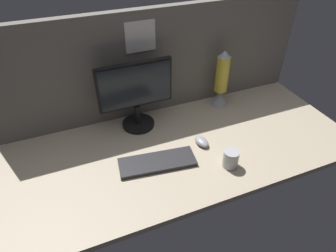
{
  "coord_description": "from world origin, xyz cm",
  "views": [
    {
      "loc": [
        -50.06,
        -104.79,
        101.8
      ],
      "look_at": [
        -6.28,
        0.0,
        14.0
      ],
      "focal_mm": 31.45,
      "sensor_mm": 36.0,
      "label": 1
    }
  ],
  "objects_px": {
    "monitor": "(136,93)",
    "lava_lamp": "(221,83)",
    "keyboard": "(157,162)",
    "mug_steel": "(231,159)",
    "mouse": "(202,141)"
  },
  "relations": [
    {
      "from": "monitor",
      "to": "keyboard",
      "type": "distance_m",
      "value": 0.39
    },
    {
      "from": "keyboard",
      "to": "mouse",
      "type": "bearing_deg",
      "value": 18.15
    },
    {
      "from": "keyboard",
      "to": "mug_steel",
      "type": "xyz_separation_m",
      "value": [
        0.32,
        -0.14,
        0.04
      ]
    },
    {
      "from": "mouse",
      "to": "mug_steel",
      "type": "relative_size",
      "value": 1.06
    },
    {
      "from": "mouse",
      "to": "mug_steel",
      "type": "xyz_separation_m",
      "value": [
        0.05,
        -0.19,
        0.03
      ]
    },
    {
      "from": "keyboard",
      "to": "lava_lamp",
      "type": "height_order",
      "value": "lava_lamp"
    },
    {
      "from": "keyboard",
      "to": "lava_lamp",
      "type": "xyz_separation_m",
      "value": [
        0.54,
        0.35,
        0.14
      ]
    },
    {
      "from": "keyboard",
      "to": "mug_steel",
      "type": "bearing_deg",
      "value": -16.36
    },
    {
      "from": "monitor",
      "to": "lava_lamp",
      "type": "bearing_deg",
      "value": 1.5
    },
    {
      "from": "monitor",
      "to": "mug_steel",
      "type": "height_order",
      "value": "monitor"
    },
    {
      "from": "keyboard",
      "to": "mug_steel",
      "type": "relative_size",
      "value": 4.09
    },
    {
      "from": "mouse",
      "to": "mug_steel",
      "type": "distance_m",
      "value": 0.2
    },
    {
      "from": "monitor",
      "to": "lava_lamp",
      "type": "height_order",
      "value": "monitor"
    },
    {
      "from": "monitor",
      "to": "mouse",
      "type": "bearing_deg",
      "value": -48.32
    },
    {
      "from": "monitor",
      "to": "lava_lamp",
      "type": "distance_m",
      "value": 0.54
    }
  ]
}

